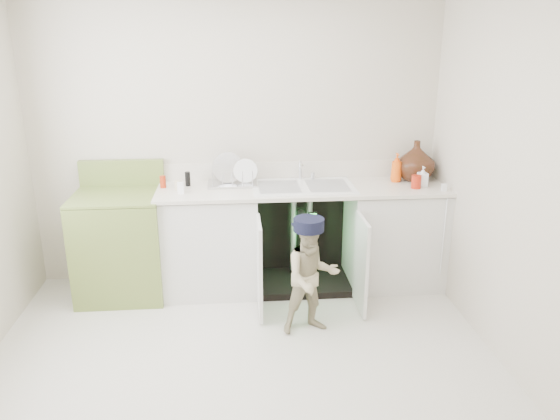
% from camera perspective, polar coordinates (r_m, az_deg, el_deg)
% --- Properties ---
extents(ground, '(3.50, 3.50, 0.00)m').
position_cam_1_polar(ground, '(3.83, -3.84, -15.92)').
color(ground, beige).
rests_on(ground, ground).
extents(room_shell, '(6.00, 5.50, 1.26)m').
position_cam_1_polar(room_shell, '(3.30, -4.30, 2.39)').
color(room_shell, beige).
rests_on(room_shell, ground).
extents(counter_run, '(2.44, 1.02, 1.25)m').
position_cam_1_polar(counter_run, '(4.73, 2.83, -2.45)').
color(counter_run, silver).
rests_on(counter_run, ground).
extents(avocado_stove, '(0.71, 0.65, 1.10)m').
position_cam_1_polar(avocado_stove, '(4.77, -16.24, -3.33)').
color(avocado_stove, olive).
rests_on(avocado_stove, ground).
extents(repair_worker, '(0.48, 0.65, 0.89)m').
position_cam_1_polar(repair_worker, '(4.01, 3.31, -6.84)').
color(repair_worker, '#C3B68C').
rests_on(repair_worker, ground).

